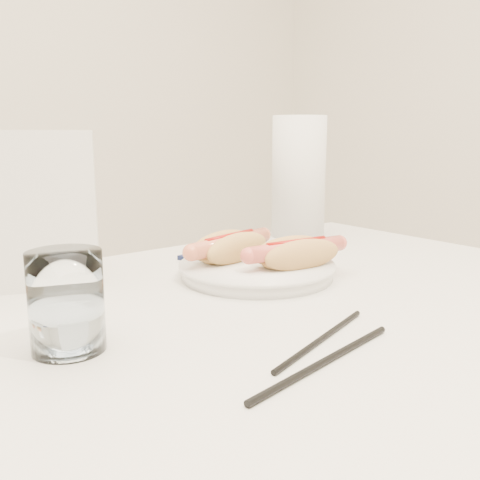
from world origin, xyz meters
TOP-DOWN VIEW (x-y plane):
  - table at (0.00, 0.00)m, footprint 1.20×0.80m
  - plate at (0.12, 0.12)m, footprint 0.30×0.30m
  - hotdog_left at (0.10, 0.17)m, footprint 0.18×0.10m
  - hotdog_right at (0.15, 0.07)m, footprint 0.18×0.08m
  - water_glass at (-0.23, 0.02)m, footprint 0.08×0.08m
  - chopstick_near at (-0.04, -0.17)m, footprint 0.23×0.04m
  - chopstick_far at (0.00, -0.13)m, footprint 0.20×0.07m
  - napkin_box at (-0.16, 0.30)m, footprint 0.20×0.16m
  - navy_napkin at (0.17, 0.24)m, footprint 0.17×0.17m
  - paper_towel_roll at (0.41, 0.33)m, footprint 0.13×0.13m

SIDE VIEW (x-z plane):
  - table at x=0.00m, z-range 0.32..1.07m
  - chopstick_far at x=0.00m, z-range 0.75..0.76m
  - chopstick_near at x=-0.04m, z-range 0.75..0.76m
  - navy_napkin at x=0.17m, z-range 0.75..0.76m
  - plate at x=0.12m, z-range 0.75..0.77m
  - hotdog_right at x=0.15m, z-range 0.77..0.82m
  - hotdog_left at x=0.10m, z-range 0.77..0.82m
  - water_glass at x=-0.23m, z-range 0.75..0.86m
  - napkin_box at x=-0.16m, z-range 0.75..0.98m
  - paper_towel_roll at x=0.41m, z-range 0.75..1.01m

